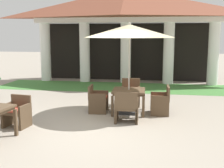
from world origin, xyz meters
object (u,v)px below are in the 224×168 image
patio_umbrella_near_foreground (129,32)px  patio_chair_near_foreground_east (161,101)px  patio_table_near_foreground (129,93)px  patio_chair_mid_left_north (17,112)px  patio_chair_near_foreground_west (97,99)px  patio_chair_near_foreground_south (127,108)px  patio_chair_near_foreground_north (131,93)px

patio_umbrella_near_foreground → patio_chair_near_foreground_east: 2.22m
patio_chair_near_foreground_east → patio_table_near_foreground: bearing=90.0°
patio_table_near_foreground → patio_chair_mid_left_north: bearing=-146.6°
patio_chair_near_foreground_west → patio_chair_near_foreground_east: 1.90m
patio_umbrella_near_foreground → patio_chair_near_foreground_west: size_ratio=3.29×
patio_chair_near_foreground_south → patio_chair_mid_left_north: 2.83m
patio_chair_near_foreground_north → patio_chair_mid_left_north: size_ratio=1.11×
patio_table_near_foreground → patio_chair_near_foreground_east: 0.98m
patio_umbrella_near_foreground → patio_chair_near_foreground_north: (-0.04, 0.95, -2.00)m
patio_chair_near_foreground_south → patio_chair_near_foreground_north: size_ratio=0.98×
patio_table_near_foreground → patio_chair_near_foreground_south: patio_chair_near_foreground_south is taller
patio_umbrella_near_foreground → patio_chair_near_foreground_east: (0.95, 0.04, -2.01)m
patio_umbrella_near_foreground → patio_chair_near_foreground_east: patio_umbrella_near_foreground is taller
patio_umbrella_near_foreground → patio_chair_mid_left_north: bearing=-146.6°
patio_chair_near_foreground_east → patio_chair_mid_left_north: patio_chair_near_foreground_east is taller
patio_chair_near_foreground_east → patio_chair_mid_left_north: (-3.62, -1.81, -0.01)m
patio_chair_near_foreground_west → patio_chair_near_foreground_north: patio_chair_near_foreground_north is taller
patio_table_near_foreground → patio_chair_mid_left_north: (-2.67, -1.77, -0.24)m
patio_chair_mid_left_north → patio_chair_near_foreground_north: bearing=-126.0°
patio_table_near_foreground → patio_chair_near_foreground_west: 0.97m
patio_umbrella_near_foreground → patio_chair_near_foreground_east: size_ratio=3.18×
patio_chair_near_foreground_north → patio_chair_mid_left_north: bearing=43.5°
patio_chair_near_foreground_west → patio_chair_mid_left_north: patio_chair_near_foreground_west is taller
patio_chair_near_foreground_west → patio_chair_near_foreground_south: 1.34m
patio_chair_near_foreground_east → patio_chair_near_foreground_north: 1.35m
patio_chair_near_foreground_west → patio_chair_near_foreground_south: patio_chair_near_foreground_south is taller
patio_chair_mid_left_north → patio_chair_near_foreground_west: bearing=-127.0°
patio_chair_near_foreground_east → patio_chair_near_foreground_south: bearing=135.0°
patio_table_near_foreground → patio_umbrella_near_foreground: bearing=45.0°
patio_table_near_foreground → patio_chair_near_foreground_north: size_ratio=1.12×
patio_chair_near_foreground_west → patio_umbrella_near_foreground: bearing=90.0°
patio_chair_near_foreground_west → patio_chair_mid_left_north: (-1.73, -1.73, -0.01)m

